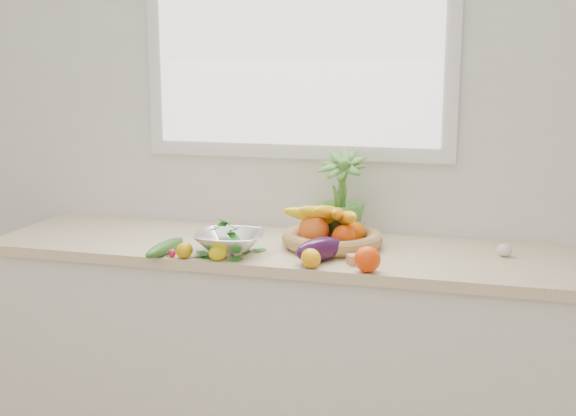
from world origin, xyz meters
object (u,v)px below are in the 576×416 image
(eggplant, at_px, (320,249))
(colander_with_spinach, at_px, (230,237))
(fruit_basket, at_px, (331,233))
(cucumber, at_px, (165,248))
(apple, at_px, (339,241))
(potted_herb, at_px, (341,195))

(eggplant, relative_size, colander_with_spinach, 0.79)
(eggplant, bearing_deg, fruit_basket, 90.80)
(eggplant, bearing_deg, cucumber, -173.91)
(eggplant, distance_m, fruit_basket, 0.21)
(cucumber, xyz_separation_m, fruit_basket, (0.57, 0.27, 0.03))
(apple, bearing_deg, colander_with_spinach, -157.31)
(apple, relative_size, eggplant, 0.34)
(fruit_basket, bearing_deg, eggplant, -89.20)
(potted_herb, relative_size, fruit_basket, 0.77)
(eggplant, bearing_deg, colander_with_spinach, 179.79)
(eggplant, relative_size, potted_herb, 0.61)
(apple, height_order, colander_with_spinach, colander_with_spinach)
(cucumber, relative_size, colander_with_spinach, 0.97)
(apple, bearing_deg, fruit_basket, 128.48)
(apple, distance_m, colander_with_spinach, 0.41)
(potted_herb, height_order, fruit_basket, potted_herb)
(cucumber, bearing_deg, fruit_basket, 25.24)
(potted_herb, relative_size, colander_with_spinach, 1.30)
(apple, height_order, cucumber, apple)
(apple, bearing_deg, cucumber, -160.11)
(cucumber, bearing_deg, apple, 19.89)
(eggplant, distance_m, colander_with_spinach, 0.34)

